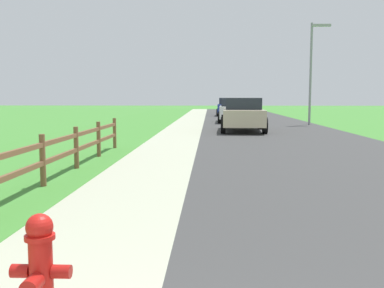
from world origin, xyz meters
name	(u,v)px	position (x,y,z in m)	size (l,w,h in m)	color
ground_plane	(203,125)	(0.00, 25.00, 0.00)	(120.00, 120.00, 0.00)	#418633
road_asphalt	(258,123)	(3.50, 27.00, 0.00)	(7.00, 66.00, 0.01)	#393939
curb_concrete	(157,123)	(-3.00, 27.00, 0.00)	(6.00, 66.00, 0.01)	#ABAF95
grass_verge	(134,123)	(-4.50, 27.00, 0.01)	(5.00, 66.00, 0.00)	#418633
fire_hydrant	(40,269)	(-0.81, 1.87, 0.44)	(0.44, 0.36, 0.84)	red
rail_fence	(43,156)	(-2.72, 6.87, 0.58)	(0.11, 12.57, 0.99)	brown
parked_suv_beige	(243,114)	(2.03, 20.58, 0.83)	(2.26, 4.78, 1.64)	#C6B793
parked_car_white	(234,110)	(1.98, 28.29, 0.78)	(2.18, 4.50, 1.56)	white
parked_car_blue	(229,107)	(2.08, 38.91, 0.79)	(2.26, 5.05, 1.60)	navy
parked_car_silver	(232,105)	(2.82, 46.92, 0.79)	(2.16, 4.93, 1.56)	#B7BABF
street_lamp	(313,64)	(6.51, 25.61, 3.61)	(1.17, 0.20, 6.03)	gray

